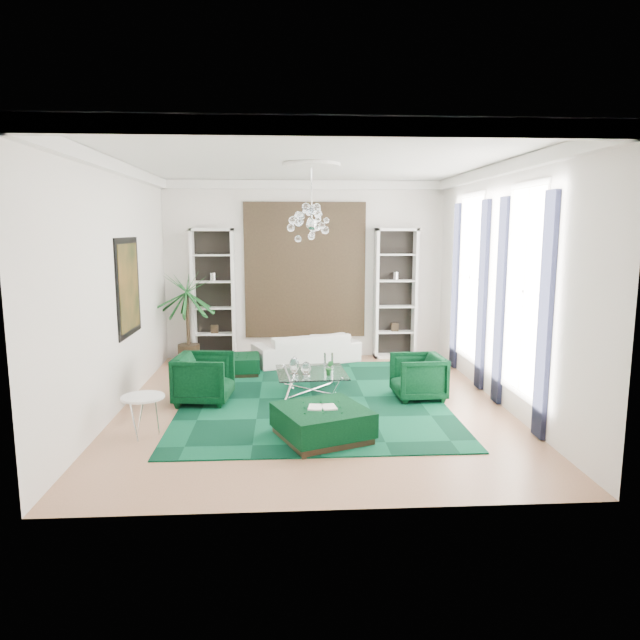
{
  "coord_description": "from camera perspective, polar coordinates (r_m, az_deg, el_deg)",
  "views": [
    {
      "loc": [
        -0.42,
        -8.82,
        2.79
      ],
      "look_at": [
        0.14,
        0.5,
        1.29
      ],
      "focal_mm": 32.0,
      "sensor_mm": 36.0,
      "label": 1
    }
  ],
  "objects": [
    {
      "name": "armchair_right",
      "position": [
        9.58,
        9.78,
        -5.62
      ],
      "size": [
        0.86,
        0.83,
        0.74
      ],
      "primitive_type": "imported",
      "rotation": [
        0.0,
        0.0,
        -1.52
      ],
      "color": "black",
      "rests_on": "floor"
    },
    {
      "name": "ottoman_front",
      "position": [
        7.72,
        0.22,
        -10.31
      ],
      "size": [
        1.42,
        1.42,
        0.44
      ],
      "primitive_type": "cube",
      "rotation": [
        0.0,
        0.0,
        0.38
      ],
      "color": "black",
      "rests_on": "floor"
    },
    {
      "name": "ottoman_side",
      "position": [
        11.17,
        -8.17,
        -4.48
      ],
      "size": [
        0.87,
        0.87,
        0.36
      ],
      "primitive_type": "cube",
      "rotation": [
        0.0,
        0.0,
        0.07
      ],
      "color": "black",
      "rests_on": "floor"
    },
    {
      "name": "rug",
      "position": [
        9.54,
        -0.8,
        -7.81
      ],
      "size": [
        4.2,
        5.0,
        0.02
      ],
      "primitive_type": "cube",
      "color": "black",
      "rests_on": "floor"
    },
    {
      "name": "table_plant",
      "position": [
        9.43,
        0.94,
        -4.78
      ],
      "size": [
        0.15,
        0.13,
        0.25
      ],
      "primitive_type": "imported",
      "rotation": [
        0.0,
        0.0,
        -0.13
      ],
      "color": "#185622",
      "rests_on": "coffee_table"
    },
    {
      "name": "sofa",
      "position": [
        11.93,
        -1.37,
        -2.84
      ],
      "size": [
        2.33,
        1.53,
        0.63
      ],
      "primitive_type": "imported",
      "rotation": [
        0.0,
        0.0,
        3.49
      ],
      "color": "silver",
      "rests_on": "floor"
    },
    {
      "name": "shelving_left",
      "position": [
        12.3,
        -10.6,
        2.49
      ],
      "size": [
        0.9,
        0.38,
        2.8
      ],
      "primitive_type": null,
      "color": "white",
      "rests_on": "floor"
    },
    {
      "name": "curtain_far_b",
      "position": [
        11.65,
        13.41,
        3.27
      ],
      "size": [
        0.07,
        0.3,
        3.25
      ],
      "primitive_type": "cube",
      "color": "black",
      "rests_on": "floor"
    },
    {
      "name": "palm",
      "position": [
        12.04,
        -13.14,
        1.42
      ],
      "size": [
        1.86,
        1.86,
        2.45
      ],
      "primitive_type": null,
      "rotation": [
        0.0,
        0.0,
        -0.25
      ],
      "color": "#185622",
      "rests_on": "floor"
    },
    {
      "name": "armchair_left",
      "position": [
        9.42,
        -11.52,
        -5.75
      ],
      "size": [
        0.96,
        0.94,
        0.8
      ],
      "primitive_type": "imported",
      "rotation": [
        0.0,
        0.0,
        1.47
      ],
      "color": "black",
      "rests_on": "floor"
    },
    {
      "name": "curtain_near_b",
      "position": [
        9.4,
        17.62,
        1.74
      ],
      "size": [
        0.07,
        0.3,
        3.25
      ],
      "primitive_type": "cube",
      "color": "black",
      "rests_on": "floor"
    },
    {
      "name": "chandelier",
      "position": [
        9.13,
        -0.84,
        9.51
      ],
      "size": [
        0.78,
        0.78,
        0.65
      ],
      "primitive_type": null,
      "rotation": [
        0.0,
        0.0,
        -0.08
      ],
      "color": "white",
      "rests_on": "ceiling"
    },
    {
      "name": "wall_left",
      "position": [
        9.23,
        -19.77,
        3.07
      ],
      "size": [
        0.02,
        7.0,
        3.8
      ],
      "primitive_type": "cube",
      "color": "silver",
      "rests_on": "ground"
    },
    {
      "name": "ceiling_medallion",
      "position": [
        9.18,
        -0.86,
        15.26
      ],
      "size": [
        0.9,
        0.9,
        0.05
      ],
      "primitive_type": "cylinder",
      "color": "white",
      "rests_on": "ceiling"
    },
    {
      "name": "wall_right",
      "position": [
        9.5,
        17.74,
        3.33
      ],
      "size": [
        0.02,
        7.0,
        3.8
      ],
      "primitive_type": "cube",
      "color": "silver",
      "rests_on": "ground"
    },
    {
      "name": "ceiling",
      "position": [
        8.89,
        -0.76,
        15.73
      ],
      "size": [
        6.0,
        7.0,
        0.02
      ],
      "primitive_type": "cube",
      "color": "white",
      "rests_on": "ground"
    },
    {
      "name": "coffee_table",
      "position": [
        9.73,
        -0.87,
        -6.32
      ],
      "size": [
        1.22,
        1.22,
        0.4
      ],
      "primitive_type": null,
      "rotation": [
        0.0,
        0.0,
        0.07
      ],
      "color": "white",
      "rests_on": "floor"
    },
    {
      "name": "shelving_right",
      "position": [
        12.43,
        7.55,
        2.63
      ],
      "size": [
        0.9,
        0.38,
        2.8
      ],
      "primitive_type": null,
      "color": "white",
      "rests_on": "floor"
    },
    {
      "name": "floor",
      "position": [
        9.26,
        -0.71,
        -8.47
      ],
      "size": [
        6.0,
        7.0,
        0.02
      ],
      "primitive_type": "cube",
      "color": "tan",
      "rests_on": "ground"
    },
    {
      "name": "window_far",
      "position": [
        10.9,
        14.81,
        4.15
      ],
      "size": [
        0.03,
        1.1,
        2.9
      ],
      "primitive_type": "cube",
      "color": "white",
      "rests_on": "wall_right"
    },
    {
      "name": "book",
      "position": [
        7.65,
        0.22,
        -8.67
      ],
      "size": [
        0.38,
        0.25,
        0.03
      ],
      "primitive_type": "cube",
      "color": "white",
      "rests_on": "ottoman_front"
    },
    {
      "name": "painting",
      "position": [
        9.8,
        -18.56,
        3.16
      ],
      "size": [
        0.04,
        1.3,
        1.6
      ],
      "primitive_type": "cube",
      "color": "black",
      "rests_on": "wall_left"
    },
    {
      "name": "curtain_far_a",
      "position": [
        10.18,
        15.93,
        2.35
      ],
      "size": [
        0.07,
        0.3,
        3.25
      ],
      "primitive_type": "cube",
      "color": "black",
      "rests_on": "floor"
    },
    {
      "name": "side_table",
      "position": [
        8.16,
        -17.2,
        -9.23
      ],
      "size": [
        0.61,
        0.61,
        0.55
      ],
      "primitive_type": "cylinder",
      "rotation": [
        0.0,
        0.0,
        -0.07
      ],
      "color": "white",
      "rests_on": "floor"
    },
    {
      "name": "wall_front",
      "position": [
        5.4,
        1.03,
        -0.34
      ],
      "size": [
        6.0,
        0.02,
        3.8
      ],
      "primitive_type": "cube",
      "color": "silver",
      "rests_on": "ground"
    },
    {
      "name": "wall_back",
      "position": [
        12.37,
        -1.51,
        5.0
      ],
      "size": [
        6.0,
        0.02,
        3.8
      ],
      "primitive_type": "cube",
      "color": "silver",
      "rests_on": "ground"
    },
    {
      "name": "window_near",
      "position": [
        8.66,
        19.75,
        2.71
      ],
      "size": [
        0.03,
        1.1,
        2.9
      ],
      "primitive_type": "cube",
      "color": "white",
      "rests_on": "wall_right"
    },
    {
      "name": "tapestry",
      "position": [
        12.32,
        -1.51,
        4.98
      ],
      "size": [
        2.5,
        0.06,
        2.8
      ],
      "primitive_type": "cube",
      "color": "black",
      "rests_on": "wall_back"
    },
    {
      "name": "crown_molding",
      "position": [
        8.87,
        -0.76,
        15.02
      ],
      "size": [
        6.0,
        7.0,
        0.18
      ],
      "primitive_type": null,
      "color": "white",
      "rests_on": "ceiling"
    },
    {
      "name": "curtain_near_a",
      "position": [
        7.98,
        21.61,
        0.28
      ],
      "size": [
        0.07,
        0.3,
        3.25
      ],
      "primitive_type": "cube",
      "color": "black",
      "rests_on": "floor"
    }
  ]
}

